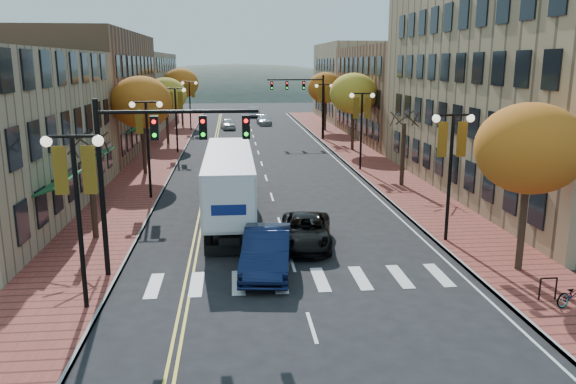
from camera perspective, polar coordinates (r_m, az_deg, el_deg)
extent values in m
plane|color=black|center=(20.32, 1.63, -11.08)|extent=(200.00, 200.00, 0.00)
cube|color=brown|center=(51.97, -12.94, 3.60)|extent=(4.00, 85.00, 0.15)
cube|color=brown|center=(52.80, 6.87, 3.98)|extent=(4.00, 85.00, 0.15)
cube|color=brown|center=(56.39, -20.98, 9.34)|extent=(12.00, 24.00, 11.00)
cube|color=#9E8966|center=(80.80, -16.35, 10.00)|extent=(12.00, 26.00, 9.50)
cube|color=#997F5B|center=(40.26, 26.07, 10.60)|extent=(15.00, 28.00, 15.00)
cube|color=brown|center=(64.00, 13.58, 9.72)|extent=(15.00, 24.00, 10.00)
cube|color=#9E8966|center=(85.05, 8.70, 11.00)|extent=(15.00, 20.00, 11.00)
cylinder|color=#382619|center=(27.87, -19.23, -0.25)|extent=(0.28, 0.28, 4.20)
cylinder|color=#382619|center=(43.28, -14.47, 5.05)|extent=(0.28, 0.28, 4.90)
ellipsoid|color=#C15216|center=(43.00, -14.68, 8.83)|extent=(4.48, 4.48, 3.81)
cylinder|color=#382619|center=(59.06, -12.17, 7.04)|extent=(0.28, 0.28, 4.55)
ellipsoid|color=gold|center=(58.85, -12.30, 9.60)|extent=(4.16, 4.16, 3.54)
cylinder|color=#382619|center=(76.88, -10.72, 8.61)|extent=(0.28, 0.28, 5.04)
ellipsoid|color=#C15216|center=(76.72, -10.82, 10.81)|extent=(4.61, 4.61, 3.92)
cylinder|color=#382619|center=(24.09, 22.79, -2.12)|extent=(0.28, 0.28, 4.55)
ellipsoid|color=#C15216|center=(23.59, 23.35, 4.09)|extent=(4.16, 4.16, 3.54)
cylinder|color=#382619|center=(38.62, 11.58, 3.75)|extent=(0.28, 0.28, 4.20)
cylinder|color=#382619|center=(53.92, 6.60, 6.88)|extent=(0.28, 0.28, 4.90)
ellipsoid|color=gold|center=(53.70, 6.68, 9.92)|extent=(4.48, 4.48, 3.81)
cylinder|color=#382619|center=(69.58, 3.80, 8.25)|extent=(0.28, 0.28, 4.76)
ellipsoid|color=#C15216|center=(69.40, 3.83, 10.53)|extent=(4.35, 4.35, 3.70)
cylinder|color=black|center=(19.81, -20.40, -3.33)|extent=(0.16, 0.16, 6.00)
cylinder|color=black|center=(19.22, -21.11, 5.29)|extent=(1.60, 0.10, 0.10)
sphere|color=#FFF2CC|center=(19.47, -23.35, 4.74)|extent=(0.36, 0.36, 0.36)
sphere|color=#FFF2CC|center=(19.05, -18.75, 4.95)|extent=(0.36, 0.36, 0.36)
cube|color=gold|center=(19.51, -22.12, 2.03)|extent=(0.45, 0.03, 1.60)
cube|color=gold|center=(19.27, -19.55, 2.11)|extent=(0.45, 0.03, 1.60)
cylinder|color=black|center=(35.17, -13.99, 3.98)|extent=(0.16, 0.16, 6.00)
cylinder|color=black|center=(34.84, -14.26, 8.85)|extent=(1.60, 0.10, 0.10)
sphere|color=#FFF2CC|center=(34.98, -15.56, 8.55)|extent=(0.36, 0.36, 0.36)
sphere|color=#FFF2CC|center=(34.75, -12.93, 8.67)|extent=(0.36, 0.36, 0.36)
cube|color=gold|center=(35.00, -14.90, 7.03)|extent=(0.45, 0.03, 1.60)
cube|color=gold|center=(34.87, -13.43, 7.09)|extent=(0.45, 0.03, 1.60)
cylinder|color=black|center=(52.91, -11.28, 7.04)|extent=(0.16, 0.16, 6.00)
cylinder|color=black|center=(52.69, -11.42, 10.28)|extent=(1.60, 0.10, 0.10)
sphere|color=#FFF2CC|center=(52.78, -12.29, 10.08)|extent=(0.36, 0.36, 0.36)
sphere|color=#FFF2CC|center=(52.63, -10.54, 10.15)|extent=(0.36, 0.36, 0.36)
cube|color=gold|center=(52.80, -11.86, 9.07)|extent=(0.45, 0.03, 1.60)
cube|color=gold|center=(52.71, -10.88, 9.11)|extent=(0.45, 0.03, 1.60)
cylinder|color=black|center=(70.78, -9.92, 8.55)|extent=(0.16, 0.16, 6.00)
cylinder|color=black|center=(70.62, -10.02, 10.98)|extent=(1.60, 0.10, 0.10)
sphere|color=#FFF2CC|center=(70.68, -10.67, 10.83)|extent=(0.36, 0.36, 0.36)
sphere|color=#FFF2CC|center=(70.57, -9.35, 10.88)|extent=(0.36, 0.36, 0.36)
cube|color=gold|center=(70.69, -10.35, 10.07)|extent=(0.45, 0.03, 1.60)
cube|color=gold|center=(70.63, -9.61, 10.10)|extent=(0.45, 0.03, 1.60)
cylinder|color=black|center=(26.86, 16.08, 1.13)|extent=(0.16, 0.16, 6.00)
cylinder|color=black|center=(26.43, 16.49, 7.51)|extent=(1.60, 0.10, 0.10)
sphere|color=#FFF2CC|center=(26.15, 14.83, 7.23)|extent=(0.36, 0.36, 0.36)
sphere|color=#FFF2CC|center=(26.75, 18.07, 7.14)|extent=(0.36, 0.36, 0.36)
cube|color=gold|center=(26.38, 15.42, 5.16)|extent=(0.45, 0.03, 1.60)
cube|color=gold|center=(26.72, 17.23, 5.14)|extent=(0.45, 0.03, 1.60)
cylinder|color=black|center=(43.86, 7.44, 5.98)|extent=(0.16, 0.16, 6.00)
cylinder|color=black|center=(43.60, 7.56, 9.90)|extent=(1.60, 0.10, 0.10)
sphere|color=#FFF2CC|center=(43.43, 6.51, 9.72)|extent=(0.36, 0.36, 0.36)
sphere|color=#FFF2CC|center=(43.79, 8.59, 9.68)|extent=(0.36, 0.36, 0.36)
cube|color=gold|center=(43.57, 6.93, 8.46)|extent=(0.45, 0.03, 1.60)
cube|color=gold|center=(43.77, 8.09, 8.45)|extent=(0.45, 0.03, 1.60)
cylinder|color=black|center=(61.43, 3.64, 8.06)|extent=(0.16, 0.16, 6.00)
cylinder|color=black|center=(61.24, 3.68, 10.86)|extent=(1.60, 0.10, 0.10)
sphere|color=#FFF2CC|center=(61.13, 2.93, 10.72)|extent=(0.36, 0.36, 0.36)
sphere|color=#FFF2CC|center=(61.38, 4.43, 10.71)|extent=(0.36, 0.36, 0.36)
cube|color=gold|center=(61.22, 3.24, 9.83)|extent=(0.45, 0.03, 1.60)
cube|color=gold|center=(61.37, 4.09, 9.83)|extent=(0.45, 0.03, 1.60)
cylinder|color=black|center=(22.49, -18.38, 0.03)|extent=(0.20, 0.20, 7.00)
cylinder|color=black|center=(21.56, -11.09, 8.00)|extent=(6.00, 0.14, 0.14)
cube|color=black|center=(21.72, -13.40, 6.34)|extent=(0.30, 0.25, 0.90)
sphere|color=#FF0C0C|center=(21.56, -13.48, 6.95)|extent=(0.16, 0.16, 0.16)
cube|color=black|center=(21.56, -8.62, 6.49)|extent=(0.30, 0.25, 0.90)
sphere|color=#FF0C0C|center=(21.39, -8.67, 7.11)|extent=(0.16, 0.16, 0.16)
cube|color=black|center=(21.53, -4.29, 6.60)|extent=(0.30, 0.25, 0.90)
sphere|color=#FF0C0C|center=(21.37, -4.29, 7.22)|extent=(0.16, 0.16, 0.16)
cylinder|color=black|center=(61.37, 3.55, 8.52)|extent=(0.20, 0.20, 7.00)
cylinder|color=black|center=(60.80, 0.75, 11.34)|extent=(6.00, 0.14, 0.14)
cube|color=black|center=(60.93, 1.60, 10.77)|extent=(0.30, 0.25, 0.90)
sphere|color=#FF0C0C|center=(60.78, 1.62, 11.00)|extent=(0.16, 0.16, 0.16)
cube|color=black|center=(60.73, -0.11, 10.77)|extent=(0.30, 0.25, 0.90)
sphere|color=#FF0C0C|center=(60.58, -0.10, 11.00)|extent=(0.16, 0.16, 0.16)
cube|color=black|center=(60.59, -1.67, 10.76)|extent=(0.30, 0.25, 0.90)
sphere|color=#FF0C0C|center=(60.44, -1.66, 10.99)|extent=(0.16, 0.16, 0.16)
cube|color=black|center=(30.05, -5.93, -1.52)|extent=(0.93, 12.03, 0.32)
cube|color=silver|center=(29.69, -6.01, 1.51)|extent=(2.41, 12.03, 2.59)
cube|color=black|center=(37.12, -5.94, 2.45)|extent=(2.31, 2.78, 2.31)
cylinder|color=black|center=(25.55, -8.13, -4.97)|extent=(0.32, 0.93, 0.93)
cylinder|color=black|center=(25.53, -3.75, -4.87)|extent=(0.32, 0.93, 0.93)
cylinder|color=black|center=(26.61, -8.03, -4.23)|extent=(0.32, 0.93, 0.93)
cylinder|color=black|center=(26.59, -3.84, -4.14)|extent=(0.32, 0.93, 0.93)
cylinder|color=black|center=(36.27, -7.44, 0.44)|extent=(0.32, 0.93, 0.93)
cylinder|color=black|center=(36.26, -4.37, 0.51)|extent=(0.32, 0.93, 0.93)
cylinder|color=black|center=(38.26, -7.35, 1.10)|extent=(0.32, 0.93, 0.93)
cylinder|color=black|center=(38.24, -4.44, 1.17)|extent=(0.32, 0.93, 0.93)
imported|color=#0D1534|center=(22.78, -2.16, -5.99)|extent=(2.49, 5.52, 1.76)
imported|color=black|center=(25.98, 1.81, -3.97)|extent=(3.00, 5.34, 1.41)
imported|color=silver|center=(72.25, -6.13, 6.91)|extent=(2.11, 4.20, 1.37)
imported|color=#B7B8BF|center=(77.07, -2.44, 7.31)|extent=(2.07, 4.46, 1.26)
imported|color=#B0B1B8|center=(88.37, -3.46, 8.12)|extent=(2.17, 4.83, 1.54)
imported|color=gray|center=(21.86, 27.07, -9.17)|extent=(1.71, 1.05, 0.85)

